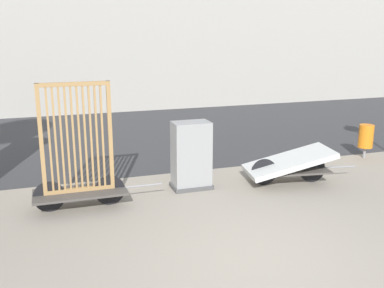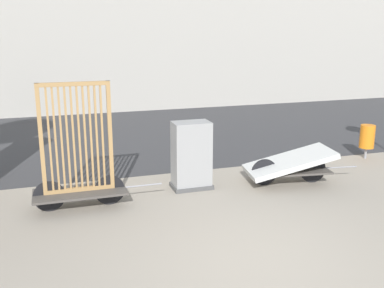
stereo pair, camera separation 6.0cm
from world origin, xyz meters
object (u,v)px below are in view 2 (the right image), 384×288
object	(u,v)px
utility_cabinet	(191,157)
trash_bin	(367,137)
bike_cart_with_mattress	(289,164)
bike_cart_with_bedframe	(79,167)

from	to	relation	value
utility_cabinet	trash_bin	size ratio (longest dim) A/B	1.60
utility_cabinet	bike_cart_with_mattress	bearing A→B (deg)	-11.01
bike_cart_with_bedframe	bike_cart_with_mattress	xyz separation A→B (m)	(4.25, -0.00, -0.34)
bike_cart_with_bedframe	trash_bin	xyz separation A→B (m)	(7.05, 1.08, -0.21)
bike_cart_with_bedframe	trash_bin	size ratio (longest dim) A/B	2.73
bike_cart_with_bedframe	utility_cabinet	size ratio (longest dim) A/B	1.70
bike_cart_with_mattress	utility_cabinet	distance (m)	2.07
bike_cart_with_mattress	trash_bin	size ratio (longest dim) A/B	2.87
utility_cabinet	trash_bin	distance (m)	4.86
utility_cabinet	trash_bin	bearing A→B (deg)	8.16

